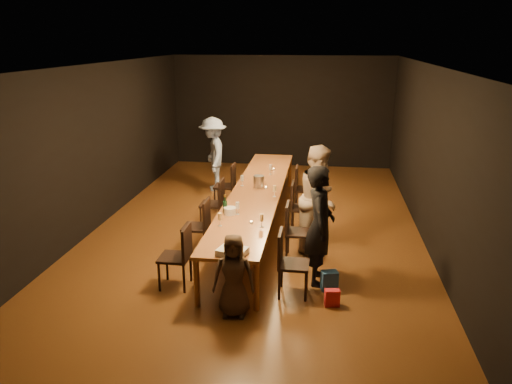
# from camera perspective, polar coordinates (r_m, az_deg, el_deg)

# --- Properties ---
(ground) EXTENTS (10.00, 10.00, 0.00)m
(ground) POSITION_cam_1_polar(r_m,az_deg,el_deg) (9.42, 0.08, -4.23)
(ground) COLOR #482012
(ground) RESTS_ON ground
(room_shell) EXTENTS (6.04, 10.04, 3.02)m
(room_shell) POSITION_cam_1_polar(r_m,az_deg,el_deg) (8.87, 0.08, 8.36)
(room_shell) COLOR black
(room_shell) RESTS_ON ground
(table) EXTENTS (0.90, 6.00, 0.75)m
(table) POSITION_cam_1_polar(r_m,az_deg,el_deg) (9.18, 0.08, -0.15)
(table) COLOR brown
(table) RESTS_ON ground
(chair_right_0) EXTENTS (0.42, 0.42, 0.93)m
(chair_right_0) POSITION_cam_1_polar(r_m,az_deg,el_deg) (6.96, 4.34, -8.17)
(chair_right_0) COLOR black
(chair_right_0) RESTS_ON ground
(chair_right_1) EXTENTS (0.42, 0.42, 0.93)m
(chair_right_1) POSITION_cam_1_polar(r_m,az_deg,el_deg) (8.06, 4.91, -4.53)
(chair_right_1) COLOR black
(chair_right_1) RESTS_ON ground
(chair_right_2) EXTENTS (0.42, 0.42, 0.93)m
(chair_right_2) POSITION_cam_1_polar(r_m,az_deg,el_deg) (9.18, 5.34, -1.78)
(chair_right_2) COLOR black
(chair_right_2) RESTS_ON ground
(chair_right_3) EXTENTS (0.42, 0.42, 0.93)m
(chair_right_3) POSITION_cam_1_polar(r_m,az_deg,el_deg) (10.33, 5.68, 0.37)
(chair_right_3) COLOR black
(chair_right_3) RESTS_ON ground
(chair_left_0) EXTENTS (0.42, 0.42, 0.93)m
(chair_left_0) POSITION_cam_1_polar(r_m,az_deg,el_deg) (7.25, -9.30, -7.28)
(chair_left_0) COLOR black
(chair_left_0) RESTS_ON ground
(chair_left_1) EXTENTS (0.42, 0.42, 0.93)m
(chair_left_1) POSITION_cam_1_polar(r_m,az_deg,el_deg) (8.31, -6.90, -3.91)
(chair_left_1) COLOR black
(chair_left_1) RESTS_ON ground
(chair_left_2) EXTENTS (0.42, 0.42, 0.93)m
(chair_left_2) POSITION_cam_1_polar(r_m,az_deg,el_deg) (9.40, -5.06, -1.31)
(chair_left_2) COLOR black
(chair_left_2) RESTS_ON ground
(chair_left_3) EXTENTS (0.42, 0.42, 0.93)m
(chair_left_3) POSITION_cam_1_polar(r_m,az_deg,el_deg) (10.52, -3.61, 0.75)
(chair_left_3) COLOR black
(chair_left_3) RESTS_ON ground
(woman_birthday) EXTENTS (0.43, 0.65, 1.76)m
(woman_birthday) POSITION_cam_1_polar(r_m,az_deg,el_deg) (7.20, 7.30, -3.80)
(woman_birthday) COLOR black
(woman_birthday) RESTS_ON ground
(woman_tan) EXTENTS (0.94, 1.05, 1.79)m
(woman_tan) POSITION_cam_1_polar(r_m,az_deg,el_deg) (8.35, 7.23, -0.70)
(woman_tan) COLOR beige
(woman_tan) RESTS_ON ground
(man_blue) EXTENTS (0.95, 1.25, 1.71)m
(man_blue) POSITION_cam_1_polar(r_m,az_deg,el_deg) (11.66, -4.92, 4.35)
(man_blue) COLOR #8CA4D8
(man_blue) RESTS_ON ground
(child) EXTENTS (0.56, 0.39, 1.11)m
(child) POSITION_cam_1_polar(r_m,az_deg,el_deg) (6.43, -2.57, -9.52)
(child) COLOR #413024
(child) RESTS_ON ground
(gift_bag_red) EXTENTS (0.21, 0.14, 0.23)m
(gift_bag_red) POSITION_cam_1_polar(r_m,az_deg,el_deg) (6.89, 8.69, -11.86)
(gift_bag_red) COLOR red
(gift_bag_red) RESTS_ON ground
(gift_bag_blue) EXTENTS (0.26, 0.21, 0.28)m
(gift_bag_blue) POSITION_cam_1_polar(r_m,az_deg,el_deg) (7.27, 8.38, -9.97)
(gift_bag_blue) COLOR #2659A7
(gift_bag_blue) RESTS_ON ground
(birthday_cake) EXTENTS (0.42, 0.37, 0.09)m
(birthday_cake) POSITION_cam_1_polar(r_m,az_deg,el_deg) (6.52, -2.73, -6.80)
(birthday_cake) COLOR white
(birthday_cake) RESTS_ON table
(plate_stack) EXTENTS (0.20, 0.20, 0.11)m
(plate_stack) POSITION_cam_1_polar(r_m,az_deg,el_deg) (7.95, -3.00, -2.17)
(plate_stack) COLOR white
(plate_stack) RESTS_ON table
(champagne_bottle) EXTENTS (0.07, 0.07, 0.30)m
(champagne_bottle) POSITION_cam_1_polar(r_m,az_deg,el_deg) (8.00, -3.57, -1.35)
(champagne_bottle) COLOR black
(champagne_bottle) RESTS_ON table
(ice_bucket) EXTENTS (0.25, 0.25, 0.22)m
(ice_bucket) POSITION_cam_1_polar(r_m,az_deg,el_deg) (9.37, 0.32, 1.23)
(ice_bucket) COLOR #B0AFB4
(ice_bucket) RESTS_ON table
(wineglass_0) EXTENTS (0.06, 0.06, 0.21)m
(wineglass_0) POSITION_cam_1_polar(r_m,az_deg,el_deg) (7.45, -4.14, -3.16)
(wineglass_0) COLOR beige
(wineglass_0) RESTS_ON table
(wineglass_1) EXTENTS (0.06, 0.06, 0.21)m
(wineglass_1) POSITION_cam_1_polar(r_m,az_deg,el_deg) (7.40, 0.64, -3.28)
(wineglass_1) COLOR beige
(wineglass_1) RESTS_ON table
(wineglass_2) EXTENTS (0.06, 0.06, 0.21)m
(wineglass_2) POSITION_cam_1_polar(r_m,az_deg,el_deg) (7.92, -2.13, -1.87)
(wineglass_2) COLOR silver
(wineglass_2) RESTS_ON table
(wineglass_3) EXTENTS (0.06, 0.06, 0.21)m
(wineglass_3) POSITION_cam_1_polar(r_m,az_deg,el_deg) (8.80, 2.12, 0.10)
(wineglass_3) COLOR beige
(wineglass_3) RESTS_ON table
(wineglass_4) EXTENTS (0.06, 0.06, 0.21)m
(wineglass_4) POSITION_cam_1_polar(r_m,az_deg,el_deg) (9.45, -1.59, 1.31)
(wineglass_4) COLOR silver
(wineglass_4) RESTS_ON table
(wineglass_5) EXTENTS (0.06, 0.06, 0.21)m
(wineglass_5) POSITION_cam_1_polar(r_m,az_deg,el_deg) (10.25, 1.67, 2.58)
(wineglass_5) COLOR silver
(wineglass_5) RESTS_ON table
(tealight_near) EXTENTS (0.05, 0.05, 0.03)m
(tealight_near) POSITION_cam_1_polar(r_m,az_deg,el_deg) (7.57, -0.54, -3.49)
(tealight_near) COLOR #B2B7B2
(tealight_near) RESTS_ON table
(tealight_mid) EXTENTS (0.05, 0.05, 0.03)m
(tealight_mid) POSITION_cam_1_polar(r_m,az_deg,el_deg) (9.31, 1.14, 0.50)
(tealight_mid) COLOR #B2B7B2
(tealight_mid) RESTS_ON table
(tealight_far) EXTENTS (0.05, 0.05, 0.03)m
(tealight_far) POSITION_cam_1_polar(r_m,az_deg,el_deg) (10.62, 2.03, 2.61)
(tealight_far) COLOR #B2B7B2
(tealight_far) RESTS_ON table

